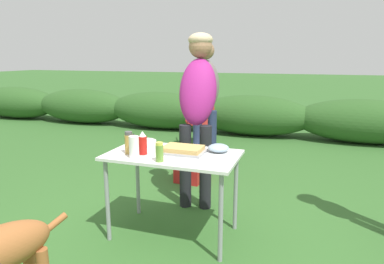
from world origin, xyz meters
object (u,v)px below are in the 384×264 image
(spice_jar, at_px, (129,143))
(relish_jar, at_px, (159,152))
(ketchup_bottle, at_px, (143,143))
(standing_person_with_beanie, at_px, (198,98))
(cooler_box, at_px, (193,166))
(food_tray, at_px, (183,150))
(plate_stack, at_px, (143,143))
(hot_sauce_bottle, at_px, (134,142))
(folding_table, at_px, (173,162))
(standing_person_in_dark_puffer, at_px, (205,95))
(mixing_bowl, at_px, (218,148))
(paper_cup_stack, at_px, (134,147))
(camp_chair_green_behind_table, at_px, (200,119))

(spice_jar, bearing_deg, relish_jar, -19.60)
(ketchup_bottle, xyz_separation_m, relish_jar, (0.21, -0.14, -0.02))
(standing_person_with_beanie, height_order, cooler_box, standing_person_with_beanie)
(ketchup_bottle, height_order, relish_jar, ketchup_bottle)
(food_tray, xyz_separation_m, plate_stack, (-0.44, 0.12, -0.00))
(food_tray, relative_size, spice_jar, 1.96)
(plate_stack, distance_m, hot_sauce_bottle, 0.16)
(food_tray, height_order, ketchup_bottle, ketchup_bottle)
(plate_stack, bearing_deg, folding_table, -25.47)
(food_tray, bearing_deg, standing_person_in_dark_puffer, 100.67)
(mixing_bowl, height_order, paper_cup_stack, paper_cup_stack)
(relish_jar, bearing_deg, standing_person_in_dark_puffer, 96.68)
(food_tray, distance_m, standing_person_in_dark_puffer, 1.75)
(paper_cup_stack, distance_m, spice_jar, 0.13)
(folding_table, relative_size, ketchup_bottle, 5.57)
(mixing_bowl, bearing_deg, cooler_box, 118.32)
(paper_cup_stack, distance_m, relish_jar, 0.24)
(mixing_bowl, height_order, standing_person_in_dark_puffer, standing_person_in_dark_puffer)
(relish_jar, bearing_deg, cooler_box, 99.93)
(spice_jar, distance_m, cooler_box, 1.64)
(relish_jar, relative_size, cooler_box, 0.31)
(food_tray, bearing_deg, cooler_box, 105.55)
(spice_jar, bearing_deg, standing_person_in_dark_puffer, 86.86)
(paper_cup_stack, distance_m, hot_sauce_bottle, 0.27)
(standing_person_in_dark_puffer, bearing_deg, plate_stack, -128.54)
(hot_sauce_bottle, distance_m, relish_jar, 0.45)
(hot_sauce_bottle, relative_size, camp_chair_green_behind_table, 0.17)
(standing_person_with_beanie, distance_m, cooler_box, 1.19)
(spice_jar, height_order, hot_sauce_bottle, spice_jar)
(hot_sauce_bottle, bearing_deg, paper_cup_stack, -60.52)
(folding_table, xyz_separation_m, plate_stack, (-0.37, 0.18, 0.10))
(spice_jar, height_order, standing_person_with_beanie, standing_person_with_beanie)
(relish_jar, relative_size, standing_person_with_beanie, 0.09)
(food_tray, distance_m, hot_sauce_bottle, 0.46)
(mixing_bowl, bearing_deg, ketchup_bottle, -154.24)
(ketchup_bottle, height_order, standing_person_with_beanie, standing_person_with_beanie)
(paper_cup_stack, relative_size, camp_chair_green_behind_table, 0.21)
(ketchup_bottle, relative_size, camp_chair_green_behind_table, 0.24)
(hot_sauce_bottle, bearing_deg, cooler_box, 86.45)
(ketchup_bottle, distance_m, cooler_box, 1.62)
(food_tray, relative_size, relish_jar, 2.42)
(spice_jar, xyz_separation_m, standing_person_in_dark_puffer, (0.10, 1.86, 0.21))
(folding_table, relative_size, standing_person_in_dark_puffer, 0.64)
(mixing_bowl, relative_size, spice_jar, 0.95)
(mixing_bowl, distance_m, hot_sauce_bottle, 0.75)
(spice_jar, bearing_deg, ketchup_bottle, 9.21)
(plate_stack, relative_size, spice_jar, 1.27)
(mixing_bowl, height_order, cooler_box, mixing_bowl)
(food_tray, bearing_deg, standing_person_with_beanie, 97.47)
(plate_stack, distance_m, paper_cup_stack, 0.40)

